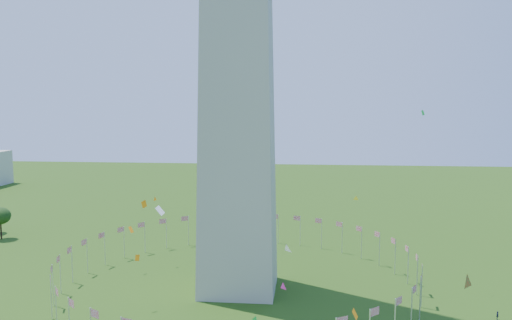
{
  "coord_description": "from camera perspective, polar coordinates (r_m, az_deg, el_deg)",
  "views": [
    {
      "loc": [
        14.83,
        -60.28,
        41.92
      ],
      "look_at": [
        5.45,
        35.0,
        31.59
      ],
      "focal_mm": 35.0,
      "sensor_mm": 36.0,
      "label": 1
    }
  ],
  "objects": [
    {
      "name": "kites_aloft",
      "position": [
        91.13,
        4.88,
        -9.59
      ],
      "size": [
        85.31,
        70.24,
        38.01
      ],
      "color": "white",
      "rests_on": "ground"
    },
    {
      "name": "flag_ring",
      "position": [
        117.4,
        -1.98,
        -12.43
      ],
      "size": [
        80.24,
        80.24,
        9.0
      ],
      "color": "silver",
      "rests_on": "ground"
    }
  ]
}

